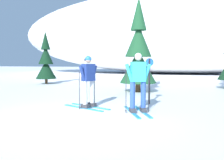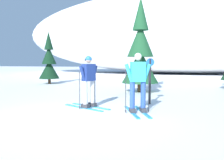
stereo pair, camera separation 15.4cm
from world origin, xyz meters
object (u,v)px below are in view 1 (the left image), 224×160
(pine_tree_center_left, at_px, (138,53))
(pine_tree_far_left, at_px, (46,62))
(skier_cyan_jacket, at_px, (138,82))
(skier_navy_jacket, at_px, (88,81))
(trail_marker_post, at_px, (149,78))

(pine_tree_center_left, bearing_deg, pine_tree_far_left, 157.70)
(skier_cyan_jacket, bearing_deg, skier_navy_jacket, 169.09)
(pine_tree_center_left, height_order, trail_marker_post, pine_tree_center_left)
(skier_navy_jacket, xyz_separation_m, skier_cyan_jacket, (1.67, -0.32, 0.04))
(pine_tree_far_left, distance_m, trail_marker_post, 9.61)
(pine_tree_center_left, xyz_separation_m, trail_marker_post, (0.83, -3.17, -1.03))
(trail_marker_post, bearing_deg, pine_tree_center_left, 104.69)
(skier_navy_jacket, distance_m, skier_cyan_jacket, 1.70)
(skier_navy_jacket, bearing_deg, trail_marker_post, 33.24)
(pine_tree_center_left, relative_size, trail_marker_post, 2.85)
(skier_navy_jacket, distance_m, pine_tree_far_left, 9.15)
(skier_cyan_jacket, bearing_deg, pine_tree_far_left, 134.57)
(pine_tree_far_left, bearing_deg, skier_navy_jacket, -51.48)
(pine_tree_far_left, bearing_deg, pine_tree_center_left, -22.30)
(skier_navy_jacket, bearing_deg, skier_cyan_jacket, -10.91)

